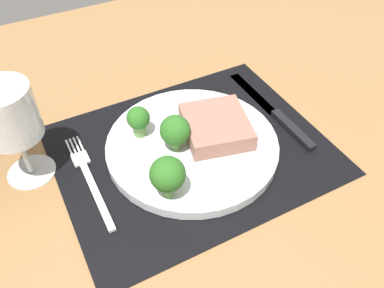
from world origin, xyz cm
name	(u,v)px	position (x,y,z in cm)	size (l,w,h in cm)	color
ground_plane	(192,157)	(0.00, 0.00, -1.50)	(140.00, 110.00, 3.00)	#996D42
placemat	(192,150)	(0.00, 0.00, 0.15)	(40.62, 32.62, 0.30)	black
plate	(192,145)	(0.00, 0.00, 1.10)	(26.34, 26.34, 1.60)	silver
steak	(215,126)	(4.14, 0.18, 3.33)	(9.50, 10.32, 2.85)	#9E6B5B
broccoli_near_steak	(174,129)	(-2.79, 0.37, 5.39)	(4.49, 4.49, 5.84)	#5B8942
broccoli_center	(138,119)	(-6.37, 5.24, 4.95)	(3.55, 3.55, 5.11)	#6B994C
broccoli_front_edge	(168,175)	(-7.48, -7.48, 5.95)	(4.75, 4.75, 6.53)	#5B8942
fork	(89,179)	(-15.98, 1.42, 0.55)	(2.40, 19.20, 0.50)	silver
knife	(276,114)	(16.39, 0.53, 0.60)	(1.80, 23.00, 0.80)	black
wine_glass	(9,118)	(-23.05, 7.03, 10.62)	(7.67, 7.67, 15.21)	silver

